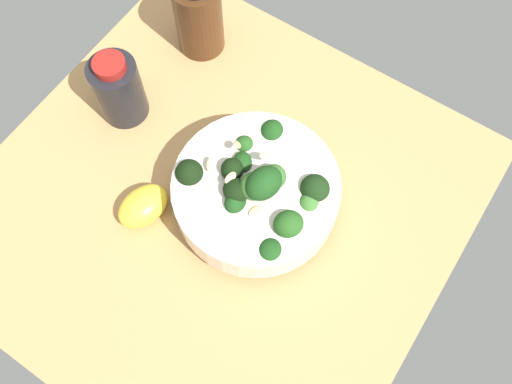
% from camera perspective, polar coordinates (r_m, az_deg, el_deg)
% --- Properties ---
extents(ground_plane, '(0.60, 0.60, 0.04)m').
position_cam_1_polar(ground_plane, '(0.77, -3.70, -1.45)').
color(ground_plane, tan).
extents(bowl_of_broccoli, '(0.21, 0.21, 0.11)m').
position_cam_1_polar(bowl_of_broccoli, '(0.71, 0.05, 0.03)').
color(bowl_of_broccoli, silver).
rests_on(bowl_of_broccoli, ground_plane).
extents(lemon_wedge, '(0.08, 0.07, 0.04)m').
position_cam_1_polar(lemon_wedge, '(0.74, -11.30, -1.39)').
color(lemon_wedge, yellow).
rests_on(lemon_wedge, ground_plane).
extents(bottle_tall, '(0.07, 0.07, 0.13)m').
position_cam_1_polar(bottle_tall, '(0.84, -5.81, 17.30)').
color(bottle_tall, '#472814').
rests_on(bottle_tall, ground_plane).
extents(bottle_short, '(0.07, 0.07, 0.11)m').
position_cam_1_polar(bottle_short, '(0.79, -13.71, 10.07)').
color(bottle_short, black).
rests_on(bottle_short, ground_plane).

